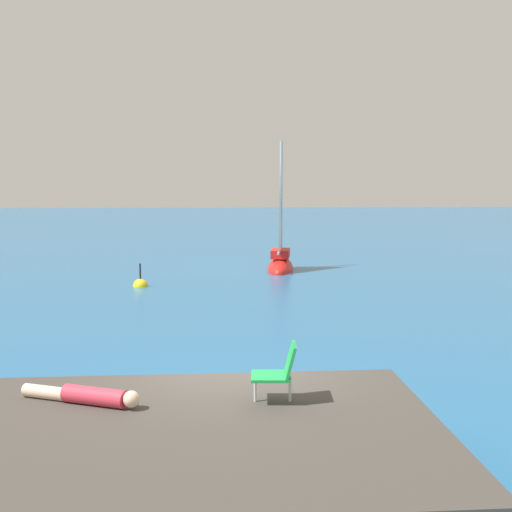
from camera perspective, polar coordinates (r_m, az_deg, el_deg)
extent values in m
plane|color=#236093|center=(10.83, -2.24, -14.57)|extent=(160.00, 160.00, 0.00)
cube|color=#423D38|center=(8.30, -7.06, -17.87)|extent=(6.61, 4.45, 0.97)
cube|color=#3B403B|center=(10.96, -10.23, -14.41)|extent=(1.49, 1.47, 0.83)
cube|color=#3B3E38|center=(10.21, -3.80, -15.95)|extent=(1.66, 1.86, 1.04)
ellipsoid|color=red|center=(28.22, 2.16, -1.25)|extent=(1.58, 3.34, 1.10)
cube|color=red|center=(28.13, 2.17, 0.23)|extent=(0.98, 1.51, 0.36)
cylinder|color=#B7B7BC|center=(28.26, 2.22, 5.00)|extent=(0.12, 0.12, 5.02)
cylinder|color=#B2B2B7|center=(27.42, 2.08, 0.42)|extent=(0.40, 2.00, 0.10)
pyramid|color=white|center=(27.71, 2.15, 4.55)|extent=(0.31, 1.60, 3.81)
cylinder|color=#DB384C|center=(9.01, -14.01, -11.87)|extent=(0.92, 0.56, 0.24)
cylinder|color=beige|center=(9.43, -17.93, -11.34)|extent=(0.72, 0.43, 0.18)
sphere|color=beige|center=(8.73, -10.90, -12.26)|extent=(0.22, 0.22, 0.22)
cube|color=green|center=(8.80, 1.30, -10.54)|extent=(0.55, 0.51, 0.04)
cube|color=green|center=(8.75, 3.03, -9.12)|extent=(0.18, 0.49, 0.45)
cylinder|color=silver|center=(8.85, -0.08, -11.62)|extent=(0.04, 0.04, 0.35)
cylinder|color=silver|center=(8.86, 3.01, -11.61)|extent=(0.04, 0.04, 0.35)
sphere|color=yellow|center=(24.35, -10.12, -2.64)|extent=(0.56, 0.56, 0.56)
cylinder|color=black|center=(24.26, -10.15, -1.36)|extent=(0.06, 0.06, 0.60)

